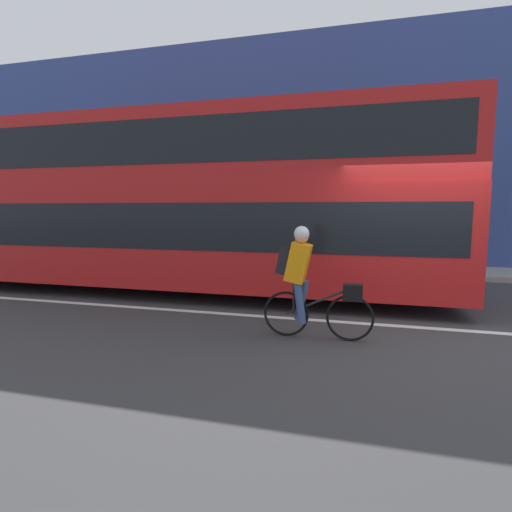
% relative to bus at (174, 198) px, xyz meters
% --- Properties ---
extents(ground_plane, '(80.00, 80.00, 0.00)m').
position_rel_bus_xyz_m(ground_plane, '(4.86, -1.45, -2.03)').
color(ground_plane, '#38383A').
extents(road_center_line, '(50.00, 0.14, 0.01)m').
position_rel_bus_xyz_m(road_center_line, '(4.86, -1.54, -2.03)').
color(road_center_line, silver).
rests_on(road_center_line, ground_plane).
extents(sidewalk_curb, '(60.00, 1.91, 0.13)m').
position_rel_bus_xyz_m(sidewalk_curb, '(4.86, 3.93, -1.97)').
color(sidewalk_curb, gray).
rests_on(sidewalk_curb, ground_plane).
extents(building_facade, '(60.00, 0.30, 7.23)m').
position_rel_bus_xyz_m(building_facade, '(4.86, 5.03, 1.58)').
color(building_facade, '#33478C').
rests_on(building_facade, ground_plane).
extents(bus, '(11.53, 2.49, 3.67)m').
position_rel_bus_xyz_m(bus, '(0.00, 0.00, 0.00)').
color(bus, black).
rests_on(bus, ground_plane).
extents(cyclist_on_bike, '(1.53, 0.32, 1.57)m').
position_rel_bus_xyz_m(cyclist_on_bike, '(3.20, -2.45, -1.18)').
color(cyclist_on_bike, black).
rests_on(cyclist_on_bike, ground_plane).
extents(street_sign_post, '(0.36, 0.09, 2.47)m').
position_rel_bus_xyz_m(street_sign_post, '(6.47, 3.83, -0.52)').
color(street_sign_post, '#59595B').
rests_on(street_sign_post, sidewalk_curb).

